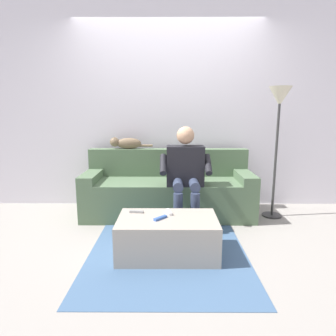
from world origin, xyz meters
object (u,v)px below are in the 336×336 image
at_px(coffee_table, 168,236).
at_px(floor_lamp, 279,109).
at_px(cat_on_backrest, 125,143).
at_px(remote_blue, 160,218).
at_px(remote_white, 169,212).
at_px(couch, 168,192).
at_px(remote_gray, 136,212).
at_px(person_solo_seated, 185,170).

height_order(coffee_table, floor_lamp, floor_lamp).
distance_m(cat_on_backrest, remote_blue, 1.55).
xyz_separation_m(coffee_table, cat_on_backrest, (0.57, -1.34, 0.72)).
distance_m(coffee_table, remote_white, 0.23).
bearing_deg(remote_white, couch, 167.32).
xyz_separation_m(couch, coffee_table, (0.00, 1.10, -0.12)).
xyz_separation_m(coffee_table, remote_gray, (0.30, -0.14, 0.19)).
height_order(cat_on_backrest, remote_blue, cat_on_backrest).
height_order(remote_white, remote_gray, remote_white).
height_order(person_solo_seated, remote_blue, person_solo_seated).
distance_m(person_solo_seated, remote_gray, 0.83).
bearing_deg(floor_lamp, remote_white, 34.57).
xyz_separation_m(couch, remote_blue, (0.06, 1.12, 0.07)).
height_order(couch, remote_white, couch).
distance_m(coffee_table, remote_gray, 0.38).
relative_size(coffee_table, person_solo_seated, 0.79).
height_order(remote_gray, remote_blue, remote_blue).
relative_size(couch, remote_white, 14.58).
xyz_separation_m(remote_blue, floor_lamp, (-1.38, -1.05, 0.97)).
bearing_deg(person_solo_seated, remote_gray, 50.61).
height_order(couch, remote_gray, couch).
distance_m(remote_white, floor_lamp, 1.85).
bearing_deg(remote_gray, remote_white, -176.34).
bearing_deg(coffee_table, couch, -90.00).
distance_m(coffee_table, cat_on_backrest, 1.62).
bearing_deg(remote_blue, couch, -139.80).
relative_size(remote_blue, floor_lamp, 0.09).
relative_size(remote_white, floor_lamp, 0.09).
relative_size(remote_gray, floor_lamp, 0.08).
bearing_deg(person_solo_seated, cat_on_backrest, -37.75).
distance_m(couch, remote_white, 0.98).
distance_m(person_solo_seated, floor_lamp, 1.34).
relative_size(couch, coffee_table, 2.33).
bearing_deg(cat_on_backrest, remote_white, 115.50).
bearing_deg(remote_gray, floor_lamp, -144.16).
distance_m(remote_gray, floor_lamp, 2.08).
relative_size(cat_on_backrest, remote_gray, 4.35).
distance_m(coffee_table, floor_lamp, 2.03).
relative_size(couch, cat_on_backrest, 3.72).
bearing_deg(remote_gray, cat_on_backrest, -70.04).
bearing_deg(remote_blue, coffee_table, 157.00).
relative_size(couch, remote_gray, 16.17).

